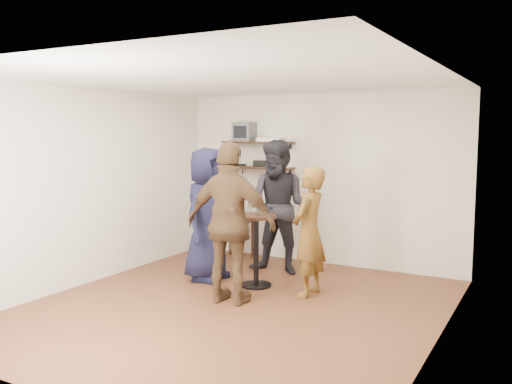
# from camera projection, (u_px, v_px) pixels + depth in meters

# --- Properties ---
(room) EXTENTS (4.58, 5.08, 2.68)m
(room) POSITION_uv_depth(u_px,v_px,m) (234.00, 196.00, 6.12)
(room) COLOR #4F2919
(room) RESTS_ON ground
(shelf_upper) EXTENTS (1.20, 0.25, 0.04)m
(shelf_upper) POSITION_uv_depth(u_px,v_px,m) (258.00, 142.00, 8.60)
(shelf_upper) COLOR black
(shelf_upper) RESTS_ON room
(shelf_lower) EXTENTS (1.20, 0.25, 0.04)m
(shelf_lower) POSITION_uv_depth(u_px,v_px,m) (258.00, 168.00, 8.65)
(shelf_lower) COLOR black
(shelf_lower) RESTS_ON room
(crt_monitor) EXTENTS (0.32, 0.30, 0.30)m
(crt_monitor) POSITION_uv_depth(u_px,v_px,m) (245.00, 132.00, 8.70)
(crt_monitor) COLOR #59595B
(crt_monitor) RESTS_ON shelf_upper
(dvd_deck) EXTENTS (0.40, 0.24, 0.06)m
(dvd_deck) POSITION_uv_depth(u_px,v_px,m) (271.00, 140.00, 8.48)
(dvd_deck) COLOR silver
(dvd_deck) RESTS_ON shelf_upper
(radio) EXTENTS (0.22, 0.10, 0.10)m
(radio) POSITION_uv_depth(u_px,v_px,m) (260.00, 163.00, 8.61)
(radio) COLOR black
(radio) RESTS_ON shelf_lower
(power_strip) EXTENTS (0.30, 0.05, 0.03)m
(power_strip) POSITION_uv_depth(u_px,v_px,m) (238.00, 165.00, 8.88)
(power_strip) COLOR black
(power_strip) RESTS_ON shelf_lower
(side_table) EXTENTS (0.65, 0.65, 0.63)m
(side_table) POSITION_uv_depth(u_px,v_px,m) (234.00, 226.00, 8.62)
(side_table) COLOR black
(side_table) RESTS_ON room
(vase_lilies) EXTENTS (0.19, 0.19, 0.89)m
(vase_lilies) POSITION_uv_depth(u_px,v_px,m) (234.00, 202.00, 8.58)
(vase_lilies) COLOR silver
(vase_lilies) RESTS_ON side_table
(drinks_table) EXTENTS (0.52, 0.52, 0.95)m
(drinks_table) POSITION_uv_depth(u_px,v_px,m) (256.00, 241.00, 7.05)
(drinks_table) COLOR black
(drinks_table) RESTS_ON room
(wine_glass_fl) EXTENTS (0.07, 0.07, 0.21)m
(wine_glass_fl) POSITION_uv_depth(u_px,v_px,m) (251.00, 204.00, 6.99)
(wine_glass_fl) COLOR silver
(wine_glass_fl) RESTS_ON drinks_table
(wine_glass_fr) EXTENTS (0.07, 0.07, 0.20)m
(wine_glass_fr) POSITION_uv_depth(u_px,v_px,m) (260.00, 205.00, 6.94)
(wine_glass_fr) COLOR silver
(wine_glass_fr) RESTS_ON drinks_table
(wine_glass_bl) EXTENTS (0.06, 0.06, 0.19)m
(wine_glass_bl) POSITION_uv_depth(u_px,v_px,m) (256.00, 204.00, 7.06)
(wine_glass_bl) COLOR silver
(wine_glass_bl) RESTS_ON drinks_table
(wine_glass_br) EXTENTS (0.07, 0.07, 0.22)m
(wine_glass_br) POSITION_uv_depth(u_px,v_px,m) (258.00, 203.00, 7.01)
(wine_glass_br) COLOR silver
(wine_glass_br) RESTS_ON drinks_table
(person_plaid) EXTENTS (0.39, 0.59, 1.60)m
(person_plaid) POSITION_uv_depth(u_px,v_px,m) (309.00, 232.00, 6.66)
(person_plaid) COLOR #AB2A13
(person_plaid) RESTS_ON room
(person_dark) EXTENTS (0.97, 0.77, 1.91)m
(person_dark) POSITION_uv_depth(u_px,v_px,m) (279.00, 207.00, 7.68)
(person_dark) COLOR black
(person_dark) RESTS_ON room
(person_navy) EXTENTS (0.60, 0.90, 1.81)m
(person_navy) POSITION_uv_depth(u_px,v_px,m) (207.00, 214.00, 7.36)
(person_navy) COLOR black
(person_navy) RESTS_ON room
(person_brown) EXTENTS (1.16, 0.57, 1.91)m
(person_brown) POSITION_uv_depth(u_px,v_px,m) (231.00, 223.00, 6.33)
(person_brown) COLOR #4D3621
(person_brown) RESTS_ON room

